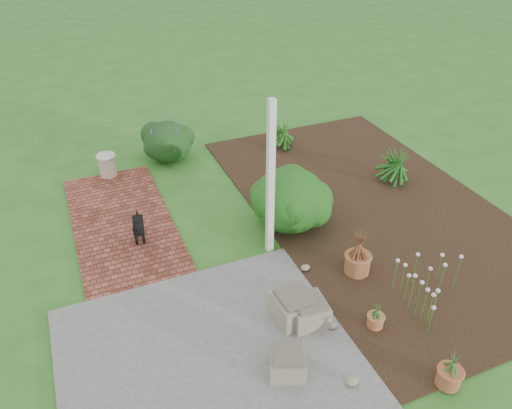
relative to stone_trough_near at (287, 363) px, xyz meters
name	(u,v)px	position (x,y,z in m)	size (l,w,h in m)	color
ground	(254,258)	(0.46, 2.11, -0.18)	(80.00, 80.00, 0.00)	#296A21
concrete_patio	(213,370)	(-0.79, 0.36, -0.16)	(3.50, 3.50, 0.04)	#5B5B59
brick_path	(122,222)	(-1.24, 3.86, -0.16)	(1.60, 3.50, 0.04)	#5F2B1E
garden_bed	(373,206)	(2.96, 2.61, -0.16)	(4.00, 7.00, 0.03)	black
veranda_post	(270,182)	(0.76, 2.21, 1.07)	(0.10, 0.10, 2.50)	white
stone_trough_near	(287,363)	(0.00, 0.00, 0.00)	(0.42, 0.42, 0.28)	#796B5C
stone_trough_mid	(294,307)	(0.46, 0.75, 0.03)	(0.51, 0.51, 0.34)	#736C58
stone_trough_far	(308,312)	(0.60, 0.62, 0.01)	(0.46, 0.46, 0.31)	gray
black_dog	(138,226)	(-1.06, 3.20, 0.14)	(0.22, 0.54, 0.47)	black
cream_ceramic_urn	(107,165)	(-1.19, 5.52, 0.08)	(0.32, 0.32, 0.43)	beige
evergreen_shrub	(290,198)	(1.32, 2.68, 0.37)	(1.23, 1.23, 1.04)	#17390C
agapanthus_clump_back	(395,162)	(3.80, 3.24, 0.25)	(0.88, 0.88, 0.79)	#0E3D15
agapanthus_clump_front	(281,131)	(2.44, 5.38, 0.21)	(0.81, 0.81, 0.72)	#19430C
pink_flower_patch	(440,284)	(2.37, 0.25, 0.18)	(1.03, 1.03, 0.66)	#113D0F
terracotta_pot_bronze	(357,263)	(1.73, 1.22, 0.00)	(0.37, 0.37, 0.30)	#A05F36
terracotta_pot_small_left	(375,321)	(1.37, 0.21, -0.06)	(0.21, 0.21, 0.17)	#AC643A
terracotta_pot_small_right	(449,377)	(1.63, -0.87, -0.03)	(0.28, 0.28, 0.23)	#9E5535
purple_flowering_bush	(167,141)	(0.08, 5.80, 0.24)	(0.98, 0.98, 0.83)	black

